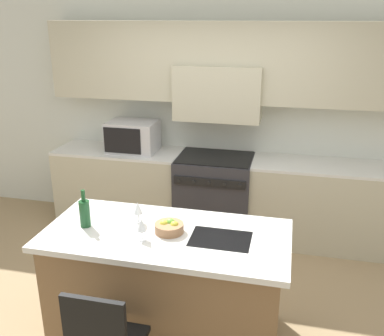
% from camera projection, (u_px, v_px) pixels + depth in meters
% --- Properties ---
extents(ground_plane, '(10.00, 10.00, 0.00)m').
position_uv_depth(ground_plane, '(179.00, 320.00, 3.64)').
color(ground_plane, '#997F5B').
extents(back_cabinetry, '(10.00, 0.46, 2.70)m').
position_uv_depth(back_cabinetry, '(220.00, 94.00, 4.85)').
color(back_cabinetry, silver).
rests_on(back_cabinetry, ground_plane).
extents(back_counter, '(3.85, 0.62, 0.94)m').
position_uv_depth(back_counter, '(215.00, 195.00, 5.00)').
color(back_counter, '#B2AD93').
rests_on(back_counter, ground_plane).
extents(range_stove, '(0.85, 0.70, 0.95)m').
position_uv_depth(range_stove, '(214.00, 195.00, 4.98)').
color(range_stove, '#2D2D33').
rests_on(range_stove, ground_plane).
extents(microwave, '(0.56, 0.42, 0.36)m').
position_uv_depth(microwave, '(133.00, 136.00, 4.99)').
color(microwave, '#B7B7BC').
rests_on(microwave, back_counter).
extents(kitchen_island, '(1.84, 0.88, 0.93)m').
position_uv_depth(kitchen_island, '(167.00, 285.00, 3.34)').
color(kitchen_island, brown).
rests_on(kitchen_island, ground_plane).
extents(wine_bottle, '(0.08, 0.08, 0.30)m').
position_uv_depth(wine_bottle, '(85.00, 213.00, 3.25)').
color(wine_bottle, '#194723').
rests_on(wine_bottle, kitchen_island).
extents(wine_glass_near, '(0.07, 0.07, 0.17)m').
position_uv_depth(wine_glass_near, '(142.00, 225.00, 3.05)').
color(wine_glass_near, white).
rests_on(wine_glass_near, kitchen_island).
extents(wine_glass_far, '(0.07, 0.07, 0.17)m').
position_uv_depth(wine_glass_far, '(138.00, 209.00, 3.31)').
color(wine_glass_far, white).
rests_on(wine_glass_far, kitchen_island).
extents(fruit_bowl, '(0.22, 0.22, 0.10)m').
position_uv_depth(fruit_bowl, '(169.00, 227.00, 3.18)').
color(fruit_bowl, '#996B47').
rests_on(fruit_bowl, kitchen_island).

